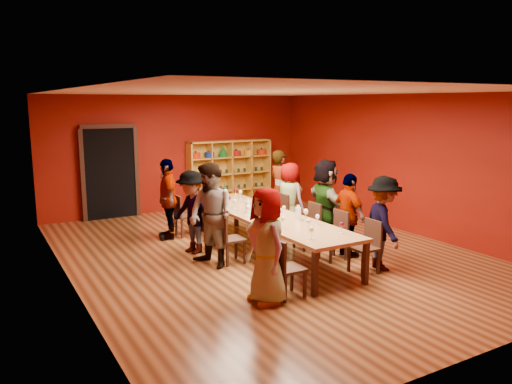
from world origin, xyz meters
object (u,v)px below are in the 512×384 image
person_left_3 (192,212)px  person_right_0 (383,223)px  person_left_2 (211,215)px  chair_person_right_1 (336,232)px  person_right_2 (326,203)px  person_left_0 (267,246)px  chair_person_right_2 (310,223)px  chair_person_right_3 (279,212)px  wine_bottle (225,192)px  shelving_unit (229,170)px  person_right_3 (290,198)px  chair_person_right_0 (368,244)px  chair_person_left_0 (284,265)px  chair_person_right_4 (265,207)px  chair_person_left_3 (206,225)px  tasting_table (267,217)px  person_left_4 (168,199)px  person_right_4 (280,189)px  chair_person_left_4 (183,213)px  person_right_1 (349,216)px  chair_person_left_2 (228,236)px  spittoon_bowl (271,209)px

person_left_3 → person_right_0: bearing=26.2°
person_left_2 → person_right_0: person_left_2 is taller
chair_person_right_1 → person_right_2: bearing=65.3°
person_left_0 → chair_person_right_2: size_ratio=1.87×
person_right_2 → chair_person_right_3: size_ratio=1.95×
chair_person_right_1 → wine_bottle: (-0.79, 2.91, 0.37)m
shelving_unit → person_right_0: 6.07m
person_right_2 → person_right_3: size_ratio=1.12×
shelving_unit → chair_person_right_0: (-0.49, -6.07, -0.49)m
person_left_3 → chair_person_right_0: bearing=22.0°
chair_person_right_3 → chair_person_left_0: bearing=-121.3°
person_left_0 → chair_person_right_4: person_left_0 is taller
chair_person_left_3 → person_left_2: bearing=-108.9°
chair_person_right_0 → chair_person_right_4: same height
tasting_table → person_right_0: person_right_0 is taller
person_left_2 → chair_person_right_4: size_ratio=2.04×
person_left_0 → person_right_0: person_left_0 is taller
shelving_unit → wine_bottle: 2.66m
chair_person_left_3 → person_left_3: size_ratio=0.57×
shelving_unit → person_left_4: size_ratio=1.43×
person_right_0 → person_right_2: size_ratio=0.93×
person_right_0 → chair_person_right_1: (-0.33, 0.83, -0.31)m
chair_person_right_0 → wine_bottle: size_ratio=2.97×
person_left_3 → person_right_3: bearing=78.2°
chair_person_left_0 → chair_person_right_1: same height
chair_person_left_3 → chair_person_right_3: same height
person_left_0 → person_right_4: person_right_4 is taller
person_left_4 → wine_bottle: (1.35, 0.04, 0.02)m
person_left_2 → chair_person_left_0: bearing=-6.4°
wine_bottle → chair_person_left_0: bearing=-104.4°
person_left_2 → chair_person_left_4: (0.31, 2.12, -0.41)m
chair_person_right_3 → chair_person_right_4: 0.59m
shelving_unit → person_right_0: shelving_unit is taller
tasting_table → person_right_3: person_right_3 is taller
chair_person_right_4 → chair_person_left_0: bearing=-116.9°
person_right_1 → person_right_2: person_right_2 is taller
chair_person_left_2 → person_left_2: (-0.31, 0.00, 0.41)m
person_right_0 → chair_person_left_2: bearing=76.6°
chair_person_left_2 → person_right_0: 2.69m
chair_person_left_2 → chair_person_left_4: 2.12m
person_right_2 → person_right_0: bearing=-171.4°
chair_person_right_2 → chair_person_right_1: bearing=-90.0°
chair_person_right_3 → person_right_3: person_right_3 is taller
person_right_1 → person_right_0: bearing=-172.2°
chair_person_right_2 → chair_person_right_0: bearing=-90.0°
tasting_table → person_left_2: size_ratio=2.48×
person_left_4 → spittoon_bowl: (1.39, -1.85, -0.02)m
wine_bottle → person_left_3: bearing=-136.3°
person_left_4 → chair_person_right_2: size_ratio=1.89×
chair_person_right_4 → person_right_0: bearing=-84.3°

